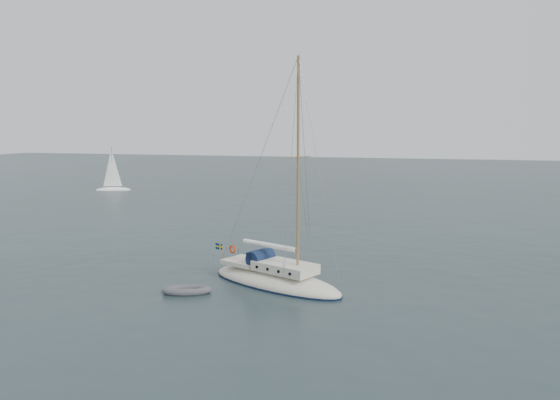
% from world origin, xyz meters
% --- Properties ---
extents(ground, '(300.00, 300.00, 0.00)m').
position_xyz_m(ground, '(0.00, 0.00, 0.00)').
color(ground, black).
rests_on(ground, ground).
extents(sailboat, '(9.96, 2.98, 14.18)m').
position_xyz_m(sailboat, '(-0.68, 0.72, 1.07)').
color(sailboat, beige).
rests_on(sailboat, ground).
extents(dinghy, '(2.87, 1.30, 0.41)m').
position_xyz_m(dinghy, '(-5.13, -2.35, 0.18)').
color(dinghy, '#4C4B50').
rests_on(dinghy, ground).
extents(distant_yacht_a, '(5.34, 2.85, 7.08)m').
position_xyz_m(distant_yacht_a, '(-40.05, 43.01, 3.02)').
color(distant_yacht_a, white).
rests_on(distant_yacht_a, ground).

